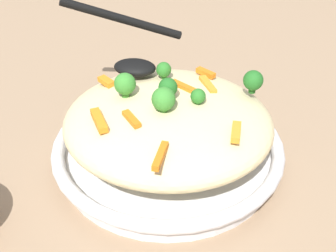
% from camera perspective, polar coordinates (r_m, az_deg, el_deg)
% --- Properties ---
extents(ground_plane, '(2.40, 2.40, 0.00)m').
position_cam_1_polar(ground_plane, '(0.62, 0.00, -4.54)').
color(ground_plane, '#9E7F60').
extents(serving_bowl, '(0.30, 0.30, 0.04)m').
position_cam_1_polar(serving_bowl, '(0.60, 0.00, -3.05)').
color(serving_bowl, silver).
rests_on(serving_bowl, ground_plane).
extents(pasta_mound, '(0.26, 0.25, 0.07)m').
position_cam_1_polar(pasta_mound, '(0.58, 0.00, 0.48)').
color(pasta_mound, beige).
rests_on(pasta_mound, serving_bowl).
extents(carrot_piece_0, '(0.01, 0.03, 0.01)m').
position_cam_1_polar(carrot_piece_0, '(0.52, 8.34, -0.73)').
color(carrot_piece_0, orange).
rests_on(carrot_piece_0, pasta_mound).
extents(carrot_piece_1, '(0.03, 0.04, 0.01)m').
position_cam_1_polar(carrot_piece_1, '(0.53, -8.46, 0.69)').
color(carrot_piece_1, orange).
rests_on(carrot_piece_1, pasta_mound).
extents(carrot_piece_2, '(0.03, 0.02, 0.01)m').
position_cam_1_polar(carrot_piece_2, '(0.63, 4.65, 6.52)').
color(carrot_piece_2, orange).
rests_on(carrot_piece_2, pasta_mound).
extents(carrot_piece_3, '(0.03, 0.02, 0.01)m').
position_cam_1_polar(carrot_piece_3, '(0.61, -7.58, 5.45)').
color(carrot_piece_3, orange).
rests_on(carrot_piece_3, pasta_mound).
extents(carrot_piece_4, '(0.01, 0.04, 0.01)m').
position_cam_1_polar(carrot_piece_4, '(0.48, -0.95, -3.68)').
color(carrot_piece_4, orange).
rests_on(carrot_piece_4, pasta_mound).
extents(carrot_piece_5, '(0.04, 0.03, 0.01)m').
position_cam_1_polar(carrot_piece_5, '(0.58, 2.02, 4.73)').
color(carrot_piece_5, orange).
rests_on(carrot_piece_5, pasta_mound).
extents(carrot_piece_6, '(0.03, 0.04, 0.01)m').
position_cam_1_polar(carrot_piece_6, '(0.60, 4.90, 5.07)').
color(carrot_piece_6, orange).
rests_on(carrot_piece_6, pasta_mound).
extents(carrot_piece_7, '(0.03, 0.03, 0.01)m').
position_cam_1_polar(carrot_piece_7, '(0.53, -4.51, 0.88)').
color(carrot_piece_7, orange).
rests_on(carrot_piece_7, pasta_mound).
extents(broccoli_floret_0, '(0.02, 0.02, 0.03)m').
position_cam_1_polar(broccoli_floret_0, '(0.56, 0.04, 4.95)').
color(broccoli_floret_0, '#205B1C').
rests_on(broccoli_floret_0, pasta_mound).
extents(broccoli_floret_1, '(0.03, 0.03, 0.03)m').
position_cam_1_polar(broccoli_floret_1, '(0.53, -0.04, 3.23)').
color(broccoli_floret_1, '#377928').
rests_on(broccoli_floret_1, pasta_mound).
extents(broccoli_floret_2, '(0.03, 0.03, 0.03)m').
position_cam_1_polar(broccoli_floret_2, '(0.57, -5.20, 5.31)').
color(broccoli_floret_2, '#377928').
rests_on(broccoli_floret_2, pasta_mound).
extents(broccoli_floret_3, '(0.02, 0.02, 0.02)m').
position_cam_1_polar(broccoli_floret_3, '(0.55, 3.78, 3.88)').
color(broccoli_floret_3, '#296820').
rests_on(broccoli_floret_3, pasta_mound).
extents(broccoli_floret_4, '(0.02, 0.02, 0.02)m').
position_cam_1_polar(broccoli_floret_4, '(0.60, -0.53, 6.91)').
color(broccoli_floret_4, '#296820').
rests_on(broccoli_floret_4, pasta_mound).
extents(broccoli_floret_5, '(0.03, 0.03, 0.03)m').
position_cam_1_polar(broccoli_floret_5, '(0.59, 10.40, 5.49)').
color(broccoli_floret_5, '#205B1C').
rests_on(broccoli_floret_5, pasta_mound).
extents(serving_spoon, '(0.16, 0.14, 0.08)m').
position_cam_1_polar(serving_spoon, '(0.64, -4.67, 9.55)').
color(serving_spoon, black).
rests_on(serving_spoon, pasta_mound).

